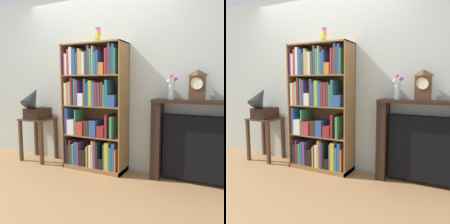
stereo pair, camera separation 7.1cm
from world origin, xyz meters
TOP-DOWN VIEW (x-y plane):
  - ground_plane at (0.00, 0.00)m, footprint 8.27×6.40m
  - wall_back at (0.20, 0.27)m, footprint 5.27×0.08m
  - bookshelf at (-0.02, 0.05)m, footprint 0.93×0.34m
  - cup_stack at (0.07, 0.04)m, footprint 0.07×0.08m
  - side_table_left at (-1.05, 0.03)m, footprint 0.49×0.41m
  - gramophone at (-1.05, -0.02)m, footprint 0.30×0.47m
  - fireplace_mantel at (1.44, 0.14)m, footprint 1.19×0.24m
  - mantel_clock at (1.38, 0.11)m, footprint 0.18×0.12m
  - flower_vase at (1.08, 0.12)m, footprint 0.13×0.10m

SIDE VIEW (x-z plane):
  - ground_plane at x=0.00m, z-range -0.02..0.00m
  - side_table_left at x=-1.05m, z-range 0.15..0.83m
  - fireplace_mantel at x=1.44m, z-range -0.01..1.04m
  - bookshelf at x=-0.02m, z-range -0.04..1.76m
  - gramophone at x=-1.05m, z-range 0.63..1.18m
  - flower_vase at x=1.08m, z-range 1.03..1.34m
  - mantel_clock at x=1.38m, z-range 1.05..1.42m
  - wall_back at x=0.20m, z-range 0.00..2.60m
  - cup_stack at x=0.07m, z-range 1.80..2.00m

